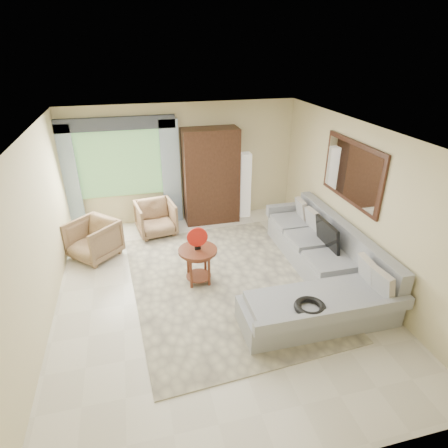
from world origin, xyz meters
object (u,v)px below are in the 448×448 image
object	(u,v)px
sectional_sofa	(320,268)
armchair_right	(156,218)
armchair_left	(94,240)
floor_lamp	(245,185)
armoire	(211,176)
coffee_table	(198,265)
tv_screen	(327,235)
potted_plant	(81,229)

from	to	relation	value
sectional_sofa	armchair_right	bearing A→B (deg)	135.12
armchair_left	floor_lamp	xyz separation A→B (m)	(3.31, 1.13, 0.38)
armchair_right	floor_lamp	world-z (taller)	floor_lamp
armoire	floor_lamp	bearing A→B (deg)	4.29
armoire	floor_lamp	distance (m)	0.86
sectional_sofa	coffee_table	xyz separation A→B (m)	(-1.99, 0.50, 0.06)
coffee_table	armchair_left	xyz separation A→B (m)	(-1.76, 1.32, 0.03)
sectional_sofa	floor_lamp	xyz separation A→B (m)	(-0.43, 2.96, 0.47)
tv_screen	armchair_right	bearing A→B (deg)	142.01
armchair_left	floor_lamp	bearing A→B (deg)	64.62
coffee_table	floor_lamp	bearing A→B (deg)	57.67
coffee_table	tv_screen	bearing A→B (deg)	-4.36
floor_lamp	sectional_sofa	bearing A→B (deg)	-81.67
armoire	floor_lamp	size ratio (longest dim) A/B	1.40
armchair_right	armoire	xyz separation A→B (m)	(1.29, 0.39, 0.69)
coffee_table	armchair_left	bearing A→B (deg)	143.11
potted_plant	floor_lamp	bearing A→B (deg)	7.13
coffee_table	armchair_right	xyz separation A→B (m)	(-0.54, 2.01, 0.02)
armchair_right	floor_lamp	distance (m)	2.17
tv_screen	sectional_sofa	bearing A→B (deg)	-128.70
sectional_sofa	armchair_right	distance (m)	3.56
floor_lamp	armoire	bearing A→B (deg)	-175.71
armchair_right	armoire	world-z (taller)	armoire
armchair_right	floor_lamp	bearing A→B (deg)	2.86
potted_plant	armoire	world-z (taller)	armoire
sectional_sofa	coffee_table	distance (m)	2.05
tv_screen	armoire	distance (m)	2.99
tv_screen	armchair_left	xyz separation A→B (m)	(-4.01, 1.49, -0.35)
armchair_left	armchair_right	world-z (taller)	armchair_left
sectional_sofa	floor_lamp	size ratio (longest dim) A/B	2.31
sectional_sofa	armchair_right	world-z (taller)	sectional_sofa
floor_lamp	armchair_left	bearing A→B (deg)	-161.11
sectional_sofa	armoire	size ratio (longest dim) A/B	1.65
armchair_left	potted_plant	distance (m)	0.75
sectional_sofa	coffee_table	world-z (taller)	sectional_sofa
tv_screen	coffee_table	bearing A→B (deg)	175.64
tv_screen	armchair_right	xyz separation A→B (m)	(-2.79, 2.18, -0.36)
potted_plant	armoire	bearing A→B (deg)	7.94
armchair_right	tv_screen	bearing A→B (deg)	-47.21
potted_plant	floor_lamp	xyz separation A→B (m)	(3.61, 0.45, 0.47)
sectional_sofa	potted_plant	distance (m)	4.75
armchair_left	armchair_right	xyz separation A→B (m)	(1.22, 0.69, -0.01)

